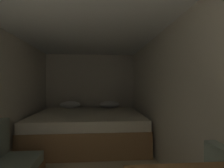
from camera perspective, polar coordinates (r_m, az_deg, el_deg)
name	(u,v)px	position (r m, az deg, el deg)	size (l,w,h in m)	color
wall_back	(90,92)	(4.98, -7.09, -2.76)	(2.55, 0.05, 2.15)	beige
wall_right	(174,101)	(2.53, 19.58, -5.34)	(0.05, 5.30, 2.15)	beige
ceiling_slab	(81,18)	(2.47, -10.02, 20.44)	(2.55, 5.30, 0.05)	white
bed	(88,127)	(4.06, -7.76, -13.86)	(2.33, 1.96, 0.86)	#9E7247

